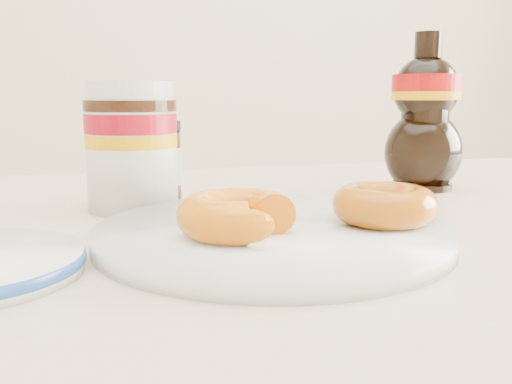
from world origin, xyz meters
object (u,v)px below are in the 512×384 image
object	(u,v)px
dining_table	(316,308)
plate	(272,233)
nutella_jar	(132,141)
dark_jar	(156,163)
syrup_bottle	(425,112)
donut_bitten	(237,215)
donut_whole	(384,204)

from	to	relation	value
dining_table	plate	world-z (taller)	plate
nutella_jar	dark_jar	distance (m)	0.05
syrup_bottle	plate	bearing A→B (deg)	-142.77
syrup_bottle	dark_jar	xyz separation A→B (m)	(-0.35, 0.00, -0.05)
plate	donut_bitten	bearing A→B (deg)	-145.15
donut_bitten	dark_jar	world-z (taller)	dark_jar
nutella_jar	syrup_bottle	world-z (taller)	syrup_bottle
donut_bitten	donut_whole	size ratio (longest dim) A/B	1.05
plate	donut_whole	world-z (taller)	donut_whole
donut_whole	dark_jar	bearing A→B (deg)	126.60
donut_bitten	syrup_bottle	world-z (taller)	syrup_bottle
dining_table	syrup_bottle	size ratio (longest dim) A/B	6.91
nutella_jar	plate	bearing A→B (deg)	-59.63
donut_whole	nutella_jar	bearing A→B (deg)	135.78
nutella_jar	syrup_bottle	xyz separation A→B (m)	(0.38, 0.03, 0.03)
plate	dark_jar	bearing A→B (deg)	109.36
donut_bitten	donut_whole	distance (m)	0.13
plate	donut_whole	size ratio (longest dim) A/B	3.34
donut_bitten	dark_jar	distance (m)	0.24
dark_jar	dining_table	bearing A→B (deg)	-50.77
dining_table	dark_jar	size ratio (longest dim) A/B	14.80
donut_bitten	syrup_bottle	xyz separation A→B (m)	(0.31, 0.24, 0.07)
donut_bitten	nutella_jar	size ratio (longest dim) A/B	0.68
donut_bitten	nutella_jar	bearing A→B (deg)	118.09
plate	nutella_jar	xyz separation A→B (m)	(-0.10, 0.18, 0.07)
syrup_bottle	dark_jar	world-z (taller)	syrup_bottle
plate	nutella_jar	distance (m)	0.21
dining_table	nutella_jar	size ratio (longest dim) A/B	10.18
nutella_jar	syrup_bottle	distance (m)	0.38
nutella_jar	dark_jar	world-z (taller)	nutella_jar
donut_whole	syrup_bottle	size ratio (longest dim) A/B	0.44
donut_bitten	nutella_jar	distance (m)	0.22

